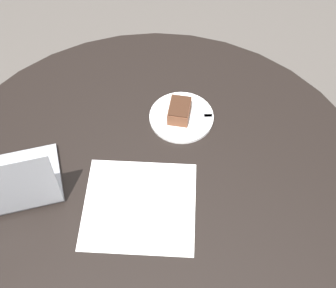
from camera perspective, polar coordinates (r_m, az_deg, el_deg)
ground_plane at (r=2.05m, az=-1.28°, el=-15.86°), size 12.00×12.00×0.00m
dining_table at (r=1.49m, az=-1.71°, el=-7.85°), size 1.37×1.37×0.73m
paper_document at (r=1.36m, az=-3.44°, el=-7.53°), size 0.43×0.42×0.00m
plate at (r=1.53m, az=1.65°, el=3.30°), size 0.21×0.21×0.01m
cake_slice at (r=1.51m, az=1.40°, el=4.08°), size 0.10×0.11×0.05m
fork at (r=1.53m, az=2.95°, el=3.41°), size 0.15×0.11×0.00m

